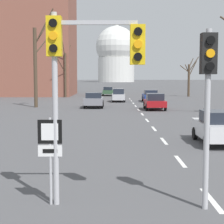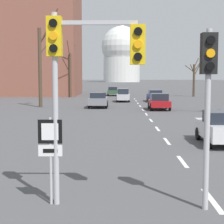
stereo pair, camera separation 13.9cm
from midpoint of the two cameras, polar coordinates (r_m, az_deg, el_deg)
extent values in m
cube|color=silver|center=(10.34, 14.63, -12.85)|extent=(0.16, 2.00, 0.01)
cube|color=silver|center=(14.58, 10.17, -7.40)|extent=(0.16, 2.00, 0.01)
cube|color=silver|center=(18.95, 7.79, -4.41)|extent=(0.16, 2.00, 0.01)
cube|color=silver|center=(23.36, 6.31, -2.54)|extent=(0.16, 2.00, 0.01)
cube|color=silver|center=(27.80, 5.31, -1.26)|extent=(0.16, 2.00, 0.01)
cube|color=silver|center=(32.26, 4.59, -0.34)|extent=(0.16, 2.00, 0.01)
cube|color=silver|center=(36.73, 4.04, 0.36)|extent=(0.16, 2.00, 0.01)
cube|color=silver|center=(41.20, 3.61, 0.91)|extent=(0.16, 2.00, 0.01)
cube|color=silver|center=(45.68, 3.26, 1.35)|extent=(0.16, 2.00, 0.01)
cube|color=silver|center=(50.17, 2.98, 1.71)|extent=(0.16, 2.00, 0.01)
cube|color=silver|center=(54.65, 2.74, 2.01)|extent=(0.16, 2.00, 0.01)
cylinder|color=#B2B2B7|center=(9.35, -8.97, 0.24)|extent=(0.14, 0.14, 4.76)
cube|color=yellow|center=(9.36, -9.14, 11.30)|extent=(0.36, 0.28, 0.96)
cylinder|color=black|center=(9.23, -9.34, 13.24)|extent=(0.20, 0.06, 0.20)
cylinder|color=orange|center=(9.19, -9.31, 11.40)|extent=(0.20, 0.06, 0.20)
cylinder|color=black|center=(9.17, -9.28, 9.55)|extent=(0.20, 0.06, 0.20)
cube|color=#B2B2B7|center=(9.30, -2.83, 13.45)|extent=(2.02, 0.10, 0.10)
cube|color=yellow|center=(9.24, 3.56, 10.18)|extent=(0.36, 0.28, 0.96)
cylinder|color=black|center=(9.10, 3.63, 12.14)|extent=(0.20, 0.06, 0.20)
cylinder|color=orange|center=(9.07, 3.62, 10.27)|extent=(0.20, 0.06, 0.20)
cylinder|color=black|center=(9.05, 3.61, 8.40)|extent=(0.20, 0.06, 0.20)
cylinder|color=#B2B2B7|center=(9.20, 13.93, -1.29)|extent=(0.14, 0.14, 4.33)
cube|color=black|center=(9.15, 14.15, 8.61)|extent=(0.36, 0.28, 0.96)
cylinder|color=black|center=(9.01, 14.46, 10.55)|extent=(0.20, 0.06, 0.20)
cylinder|color=orange|center=(8.99, 14.42, 8.66)|extent=(0.20, 0.06, 0.20)
cylinder|color=black|center=(8.98, 14.37, 6.77)|extent=(0.20, 0.06, 0.20)
cylinder|color=#B2B2B7|center=(9.55, -9.70, -7.43)|extent=(0.07, 0.07, 2.20)
cube|color=black|center=(9.39, -9.79, -2.98)|extent=(0.60, 0.03, 0.60)
cube|color=white|center=(9.38, -9.81, -3.00)|extent=(0.42, 0.01, 0.42)
cube|color=white|center=(9.48, -9.74, -5.86)|extent=(0.60, 0.03, 0.28)
cube|color=black|center=(9.46, -9.76, -5.88)|extent=(0.36, 0.01, 0.10)
cube|color=slate|center=(39.18, -2.78, 1.70)|extent=(1.89, 4.23, 0.69)
cube|color=#1E232D|center=(38.93, -2.80, 2.59)|extent=(1.61, 2.03, 0.54)
cylinder|color=black|center=(40.56, -3.95, 1.33)|extent=(0.18, 0.71, 0.71)
cylinder|color=black|center=(40.48, -1.42, 1.33)|extent=(0.18, 0.71, 0.71)
cylinder|color=black|center=(37.95, -4.23, 1.05)|extent=(0.18, 0.71, 0.71)
cylinder|color=black|center=(37.86, -1.52, 1.05)|extent=(0.18, 0.71, 0.71)
cube|color=#B7B7BC|center=(48.39, 0.98, 2.36)|extent=(1.61, 3.88, 0.70)
cube|color=#1E232D|center=(48.16, 0.98, 3.18)|extent=(1.37, 1.86, 0.69)
cylinder|color=black|center=(49.60, 0.08, 2.03)|extent=(0.18, 0.61, 0.61)
cylinder|color=black|center=(49.63, 1.83, 2.02)|extent=(0.18, 0.61, 0.61)
cylinder|color=black|center=(47.20, 0.08, 1.86)|extent=(0.18, 0.61, 0.61)
cylinder|color=black|center=(47.23, 1.92, 1.85)|extent=(0.18, 0.61, 0.61)
cube|color=silver|center=(18.66, 15.68, -2.60)|extent=(1.75, 3.85, 0.74)
cube|color=#1E232D|center=(18.40, 15.89, -0.71)|extent=(1.49, 1.85, 0.54)
cylinder|color=black|center=(19.66, 12.40, -3.21)|extent=(0.18, 0.63, 0.63)
cylinder|color=black|center=(17.37, 14.08, -4.37)|extent=(0.18, 0.63, 0.63)
cube|color=maroon|center=(36.81, 6.49, 1.36)|extent=(1.88, 3.95, 0.58)
cube|color=#1E232D|center=(36.57, 6.53, 2.31)|extent=(1.60, 1.90, 0.67)
cylinder|color=black|center=(37.96, 4.94, 1.05)|extent=(0.18, 0.71, 0.71)
cylinder|color=black|center=(38.15, 7.61, 1.04)|extent=(0.18, 0.71, 0.71)
cylinder|color=black|center=(35.52, 5.28, 0.75)|extent=(0.18, 0.71, 0.71)
cylinder|color=black|center=(35.73, 8.12, 0.75)|extent=(0.18, 0.71, 0.71)
cube|color=#2D4C33|center=(64.00, -0.60, 3.10)|extent=(1.75, 4.25, 0.64)
cube|color=#1E232D|center=(63.77, -0.60, 3.63)|extent=(1.49, 2.04, 0.54)
cylinder|color=black|center=(65.35, -1.31, 2.87)|extent=(0.18, 0.69, 0.69)
cylinder|color=black|center=(65.33, 0.14, 2.87)|extent=(0.18, 0.69, 0.69)
cylinder|color=black|center=(62.71, -1.37, 2.76)|extent=(0.18, 0.69, 0.69)
cylinder|color=black|center=(62.69, 0.14, 2.76)|extent=(0.18, 0.69, 0.69)
cube|color=navy|center=(48.89, 5.86, 2.35)|extent=(1.85, 4.54, 0.62)
cube|color=#1E232D|center=(48.64, 5.89, 3.02)|extent=(1.57, 2.18, 0.56)
cylinder|color=black|center=(50.23, 4.70, 2.09)|extent=(0.18, 0.68, 0.68)
cylinder|color=black|center=(50.40, 6.68, 2.08)|extent=(0.18, 0.68, 0.68)
cylinder|color=black|center=(47.43, 4.97, 1.89)|extent=(0.18, 0.68, 0.68)
cylinder|color=black|center=(47.61, 7.07, 1.88)|extent=(0.18, 0.68, 0.68)
cylinder|color=#473828|center=(59.31, -7.12, 5.57)|extent=(0.33, 0.33, 6.89)
cylinder|color=#473828|center=(58.79, -7.37, 9.50)|extent=(0.35, 1.48, 2.62)
cylinder|color=#473828|center=(58.43, -7.74, 7.06)|extent=(0.94, 2.08, 2.11)
cylinder|color=#473828|center=(60.27, -6.72, 8.64)|extent=(0.75, 1.95, 3.32)
cylinder|color=#473828|center=(40.29, -11.61, 6.60)|extent=(0.37, 0.37, 8.29)
cylinder|color=#473828|center=(41.02, -10.61, 11.86)|extent=(1.39, 1.40, 2.58)
cylinder|color=#473828|center=(40.81, -10.60, 10.03)|extent=(1.38, 1.24, 2.01)
cylinder|color=#473828|center=(40.33, -10.35, 12.69)|extent=(2.10, 0.33, 3.69)
cylinder|color=#473828|center=(62.41, 11.64, 4.73)|extent=(0.37, 0.37, 5.23)
cylinder|color=#473828|center=(62.59, 11.99, 7.34)|extent=(0.80, 0.27, 1.55)
cylinder|color=#473828|center=(62.39, 12.22, 6.48)|extent=(1.25, 0.44, 2.54)
cylinder|color=#473828|center=(62.55, 11.01, 6.48)|extent=(1.44, 0.73, 1.22)
cylinder|color=#473828|center=(62.59, 11.39, 6.47)|extent=(0.66, 0.58, 1.50)
cylinder|color=#473828|center=(62.65, 12.38, 7.12)|extent=(1.65, 0.24, 2.45)
cylinder|color=silver|center=(236.10, 0.70, 6.44)|extent=(22.75, 22.75, 15.17)
sphere|color=silver|center=(236.82, 0.71, 9.96)|extent=(25.28, 25.28, 25.28)
cylinder|color=silver|center=(238.00, 0.71, 12.69)|extent=(3.03, 3.03, 4.42)
cube|color=brown|center=(68.49, -13.64, 12.65)|extent=(18.00, 14.00, 24.10)
camera|label=1|loc=(0.07, -90.39, -0.04)|focal=60.00mm
camera|label=2|loc=(0.07, 89.61, 0.04)|focal=60.00mm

